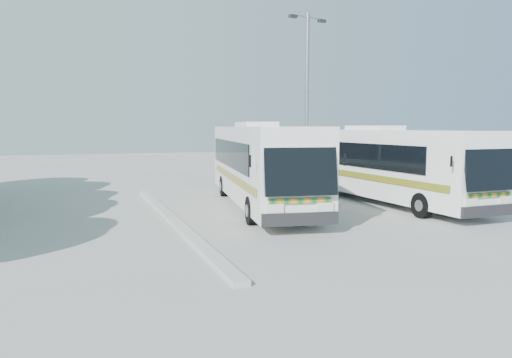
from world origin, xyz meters
name	(u,v)px	position (x,y,z in m)	size (l,w,h in m)	color
ground	(250,227)	(0.00, 0.00, 0.00)	(100.00, 100.00, 0.00)	#A7A7A2
kerb_divider	(172,219)	(-2.30, 2.00, 0.07)	(0.40, 16.00, 0.15)	#B2B2AD
coach_main	(261,163)	(1.91, 4.11, 1.88)	(4.34, 12.58, 3.43)	white
coach_adjacent	(386,163)	(7.61, 3.21, 1.80)	(2.80, 11.89, 3.28)	white
lamppost	(307,99)	(4.33, 4.65, 4.65)	(2.03, 0.72, 8.43)	#989BA1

